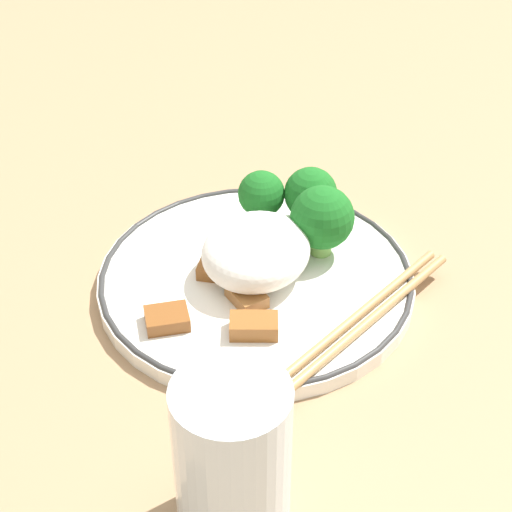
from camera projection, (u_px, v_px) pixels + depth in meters
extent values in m
plane|color=#9E7A56|center=(256.00, 287.00, 0.72)|extent=(3.00, 3.00, 0.00)
cylinder|color=white|center=(256.00, 281.00, 0.71)|extent=(0.26, 0.26, 0.01)
torus|color=#333333|center=(256.00, 275.00, 0.71)|extent=(0.26, 0.26, 0.01)
ellipsoid|color=white|center=(254.00, 253.00, 0.69)|extent=(0.09, 0.09, 0.05)
cylinder|color=#7FB756|center=(321.00, 245.00, 0.73)|extent=(0.02, 0.02, 0.02)
sphere|color=#19601E|center=(322.00, 218.00, 0.71)|extent=(0.05, 0.05, 0.05)
cylinder|color=#7FB756|center=(307.00, 216.00, 0.76)|extent=(0.02, 0.02, 0.01)
sphere|color=#19601E|center=(308.00, 193.00, 0.75)|extent=(0.05, 0.05, 0.05)
cylinder|color=#7FB756|center=(261.00, 215.00, 0.76)|extent=(0.02, 0.02, 0.01)
sphere|color=#19601E|center=(261.00, 194.00, 0.75)|extent=(0.04, 0.04, 0.04)
cube|color=brown|center=(212.00, 266.00, 0.71)|extent=(0.03, 0.03, 0.01)
cube|color=brown|center=(167.00, 319.00, 0.66)|extent=(0.04, 0.04, 0.01)
cube|color=#9E6633|center=(247.00, 296.00, 0.68)|extent=(0.03, 0.04, 0.01)
cube|color=brown|center=(254.00, 326.00, 0.65)|extent=(0.04, 0.04, 0.01)
cylinder|color=#AD8451|center=(371.00, 320.00, 0.66)|extent=(0.20, 0.04, 0.01)
cylinder|color=#AD8451|center=(360.00, 314.00, 0.66)|extent=(0.20, 0.04, 0.01)
cylinder|color=silver|center=(232.00, 460.00, 0.50)|extent=(0.07, 0.07, 0.12)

